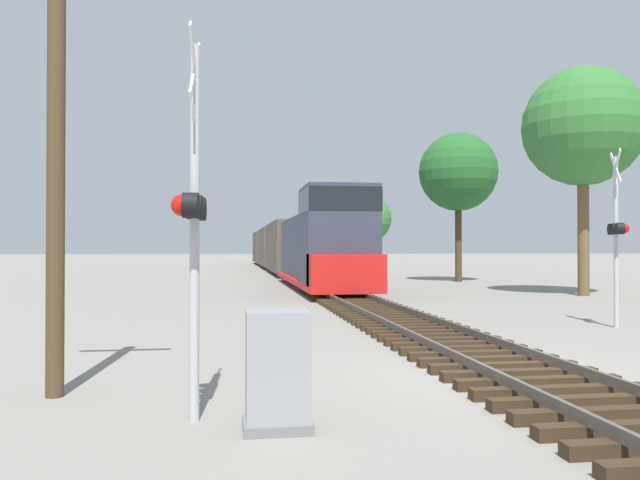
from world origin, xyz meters
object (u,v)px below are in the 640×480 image
(tree_far_right, at_px, (583,127))
(tree_mid_background, at_px, (458,172))
(relay_cabinet, at_px, (277,371))
(freight_train, at_px, (283,248))
(crossing_signal_far, at_px, (617,231))
(crossing_signal_near, at_px, (192,209))
(utility_pole, at_px, (56,134))
(tree_deep_background, at_px, (367,219))

(tree_far_right, distance_m, tree_mid_background, 11.60)
(relay_cabinet, relative_size, tree_mid_background, 0.15)
(tree_far_right, bearing_deg, tree_mid_background, 96.66)
(freight_train, bearing_deg, tree_far_right, -69.15)
(crossing_signal_far, relative_size, tree_far_right, 0.47)
(freight_train, height_order, crossing_signal_far, freight_train)
(tree_mid_background, bearing_deg, tree_far_right, -83.34)
(crossing_signal_near, relative_size, tree_mid_background, 0.51)
(crossing_signal_far, distance_m, utility_pole, 13.89)
(utility_pole, bearing_deg, relay_cabinet, -34.57)
(freight_train, xyz_separation_m, crossing_signal_near, (-5.04, -45.95, 0.49))
(tree_deep_background, bearing_deg, tree_far_right, -88.50)
(relay_cabinet, relative_size, utility_pole, 0.19)
(tree_mid_background, bearing_deg, utility_pole, -120.87)
(crossing_signal_far, bearing_deg, freight_train, 26.29)
(tree_far_right, relative_size, tree_deep_background, 1.29)
(crossing_signal_far, distance_m, relay_cabinet, 12.54)
(tree_deep_background, bearing_deg, utility_pole, -107.07)
(crossing_signal_near, distance_m, tree_far_right, 24.16)
(crossing_signal_far, xyz_separation_m, tree_deep_background, (4.25, 48.94, 2.61))
(utility_pole, distance_m, tree_deep_background, 57.30)
(crossing_signal_far, bearing_deg, tree_mid_background, 7.90)
(freight_train, xyz_separation_m, relay_cabinet, (-4.04, -46.47, -1.41))
(tree_far_right, xyz_separation_m, tree_mid_background, (-1.34, 11.51, -0.63))
(tree_far_right, bearing_deg, crossing_signal_far, -117.21)
(crossing_signal_far, bearing_deg, crossing_signal_near, 142.97)
(utility_pole, height_order, tree_mid_background, tree_mid_background)
(tree_far_right, height_order, tree_mid_background, tree_far_right)
(crossing_signal_far, xyz_separation_m, tree_far_right, (5.27, 10.25, 4.83))
(crossing_signal_near, distance_m, tree_mid_background, 32.79)
(utility_pole, bearing_deg, tree_deep_background, 72.93)
(freight_train, xyz_separation_m, utility_pole, (-7.03, -44.41, 1.63))
(freight_train, bearing_deg, crossing_signal_near, -96.26)
(relay_cabinet, xyz_separation_m, tree_mid_background, (13.49, 29.63, 6.09))
(crossing_signal_near, distance_m, tree_deep_background, 58.27)
(utility_pole, bearing_deg, freight_train, 81.00)
(crossing_signal_far, relative_size, utility_pole, 0.66)
(relay_cabinet, height_order, tree_far_right, tree_far_right)
(crossing_signal_near, xyz_separation_m, tree_far_right, (15.84, 17.60, 4.82))
(crossing_signal_far, distance_m, tree_far_right, 12.50)
(tree_deep_background, bearing_deg, relay_cabinet, -103.67)
(freight_train, height_order, tree_mid_background, tree_mid_background)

